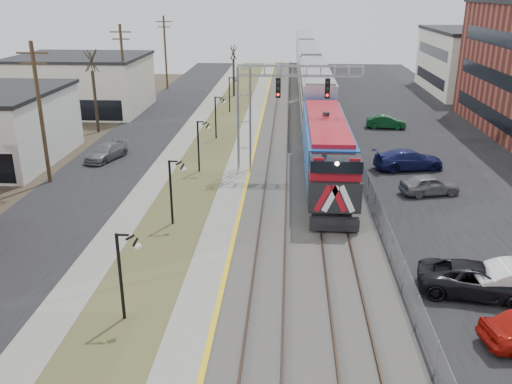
{
  "coord_description": "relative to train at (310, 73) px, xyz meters",
  "views": [
    {
      "loc": [
        2.78,
        -11.31,
        13.09
      ],
      "look_at": [
        1.06,
        16.87,
        2.6
      ],
      "focal_mm": 38.0,
      "sensor_mm": 36.0,
      "label": 1
    }
  ],
  "objects": [
    {
      "name": "street_west",
      "position": [
        -17.0,
        -26.47,
        -2.9
      ],
      "size": [
        7.0,
        120.0,
        0.04
      ],
      "primitive_type": "cube",
      "color": "black",
      "rests_on": "ground"
    },
    {
      "name": "platform",
      "position": [
        -6.5,
        -26.47,
        -2.8
      ],
      "size": [
        2.0,
        120.0,
        0.24
      ],
      "primitive_type": "cube",
      "color": "gray",
      "rests_on": "ground"
    },
    {
      "name": "grass_median",
      "position": [
        -9.5,
        -26.47,
        -2.89
      ],
      "size": [
        4.0,
        120.0,
        0.06
      ],
      "primitive_type": "cube",
      "color": "#4D502B",
      "rests_on": "ground"
    },
    {
      "name": "car_lot_c",
      "position": [
        6.03,
        -50.53,
        -2.19
      ],
      "size": [
        5.62,
        3.33,
        1.47
      ],
      "primitive_type": "imported",
      "rotation": [
        0.0,
        0.0,
        1.39
      ],
      "color": "black",
      "rests_on": "ground"
    },
    {
      "name": "lampposts",
      "position": [
        -9.5,
        -43.18,
        -0.92
      ],
      "size": [
        0.14,
        62.14,
        4.0
      ],
      "color": "black",
      "rests_on": "ground"
    },
    {
      "name": "fence",
      "position": [
        2.7,
        -26.47,
        -2.12
      ],
      "size": [
        0.04,
        120.0,
        1.6
      ],
      "primitive_type": "cube",
      "color": "gray",
      "rests_on": "ground"
    },
    {
      "name": "platform_edge",
      "position": [
        -5.62,
        -26.47,
        -2.67
      ],
      "size": [
        0.24,
        120.0,
        0.01
      ],
      "primitive_type": "cube",
      "color": "gold",
      "rests_on": "platform"
    },
    {
      "name": "car_lot_d",
      "position": [
        6.67,
        -31.84,
        -2.14
      ],
      "size": [
        5.7,
        3.18,
        1.56
      ],
      "primitive_type": "imported",
      "rotation": [
        0.0,
        0.0,
        1.77
      ],
      "color": "navy",
      "rests_on": "ground"
    },
    {
      "name": "car_lot_e",
      "position": [
        6.99,
        -37.41,
        -2.24
      ],
      "size": [
        4.28,
        2.5,
        1.37
      ],
      "primitive_type": "imported",
      "rotation": [
        0.0,
        0.0,
        1.81
      ],
      "color": "slate",
      "rests_on": "ground"
    },
    {
      "name": "utility_poles",
      "position": [
        -20.0,
        -36.47,
        2.08
      ],
      "size": [
        0.28,
        80.28,
        10.0
      ],
      "color": "#4C3823",
      "rests_on": "ground"
    },
    {
      "name": "train",
      "position": [
        0.0,
        0.0,
        0.0
      ],
      "size": [
        3.0,
        85.85,
        5.33
      ],
      "color": "#124395",
      "rests_on": "ground"
    },
    {
      "name": "track_far",
      "position": [
        -0.0,
        -26.47,
        -2.64
      ],
      "size": [
        1.58,
        120.0,
        0.15
      ],
      "color": "#2D2119",
      "rests_on": "ballast_bed"
    },
    {
      "name": "car_street_b",
      "position": [
        -17.65,
        -30.74,
        -2.27
      ],
      "size": [
        3.12,
        4.78,
        1.29
      ],
      "primitive_type": "imported",
      "rotation": [
        0.0,
        0.0,
        -0.32
      ],
      "color": "slate",
      "rests_on": "ground"
    },
    {
      "name": "parking_lot",
      "position": [
        10.5,
        -26.47,
        -2.9
      ],
      "size": [
        16.0,
        120.0,
        0.04
      ],
      "primitive_type": "cube",
      "color": "black",
      "rests_on": "ground"
    },
    {
      "name": "sidewalk",
      "position": [
        -12.5,
        -26.47,
        -2.88
      ],
      "size": [
        2.0,
        120.0,
        0.08
      ],
      "primitive_type": "cube",
      "color": "gray",
      "rests_on": "ground"
    },
    {
      "name": "signal_gantry",
      "position": [
        -4.28,
        -33.47,
        2.67
      ],
      "size": [
        9.0,
        1.07,
        8.15
      ],
      "color": "gray",
      "rests_on": "ground"
    },
    {
      "name": "ballast_bed",
      "position": [
        -1.5,
        -26.47,
        -2.82
      ],
      "size": [
        8.0,
        120.0,
        0.2
      ],
      "primitive_type": "cube",
      "color": "#595651",
      "rests_on": "ground"
    },
    {
      "name": "bare_trees",
      "position": [
        -18.16,
        -22.55,
        -0.22
      ],
      "size": [
        12.3,
        42.3,
        5.95
      ],
      "color": "#382D23",
      "rests_on": "ground"
    },
    {
      "name": "track_near",
      "position": [
        -3.5,
        -26.47,
        -2.64
      ],
      "size": [
        1.58,
        120.0,
        0.15
      ],
      "color": "#2D2119",
      "rests_on": "ballast_bed"
    },
    {
      "name": "car_lot_f",
      "position": [
        7.13,
        -18.32,
        -2.27
      ],
      "size": [
        4.03,
        1.7,
        1.29
      ],
      "primitive_type": "imported",
      "rotation": [
        0.0,
        0.0,
        1.48
      ],
      "color": "#0D441D",
      "rests_on": "ground"
    }
  ]
}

